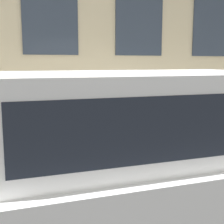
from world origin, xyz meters
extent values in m
plane|color=#2D2D30|center=(0.00, 0.00, 0.00)|extent=(80.00, 80.00, 0.00)
cube|color=#B2ADA3|center=(1.55, 0.00, 0.07)|extent=(3.10, 60.00, 0.14)
cube|color=#2D3847|center=(3.08, -3.13, 2.87)|extent=(0.03, 1.20, 1.66)
cube|color=#2D3847|center=(3.08, -1.04, 2.87)|extent=(0.03, 1.20, 1.66)
cube|color=#2D3847|center=(3.08, 1.04, 2.87)|extent=(0.03, 1.20, 1.66)
cylinder|color=gray|center=(0.58, 0.11, 0.16)|extent=(0.37, 0.37, 0.04)
cylinder|color=gray|center=(0.58, 0.11, 0.44)|extent=(0.27, 0.27, 0.59)
sphere|color=slate|center=(0.58, 0.11, 0.73)|extent=(0.28, 0.28, 0.28)
cylinder|color=black|center=(0.58, 0.11, 0.81)|extent=(0.09, 0.09, 0.11)
cylinder|color=gray|center=(0.58, -0.08, 0.51)|extent=(0.09, 0.10, 0.09)
cylinder|color=gray|center=(0.58, 0.29, 0.51)|extent=(0.09, 0.10, 0.09)
cylinder|color=#726651|center=(0.60, 0.91, 0.40)|extent=(0.08, 0.08, 0.52)
cylinder|color=#726651|center=(0.71, 0.91, 0.40)|extent=(0.08, 0.08, 0.52)
cube|color=white|center=(0.66, 0.91, 0.86)|extent=(0.14, 0.10, 0.39)
cylinder|color=white|center=(0.56, 0.91, 0.87)|extent=(0.06, 0.06, 0.37)
cylinder|color=white|center=(0.76, 0.91, 0.87)|extent=(0.06, 0.06, 0.37)
sphere|color=#8C6647|center=(0.66, 0.91, 1.14)|extent=(0.17, 0.17, 0.17)
cylinder|color=black|center=(-0.34, -0.43, 0.33)|extent=(0.24, 0.65, 0.65)
cube|color=white|center=(-1.21, 0.94, 0.71)|extent=(1.99, 4.42, 0.76)
cube|color=white|center=(-1.21, 0.83, 1.43)|extent=(1.75, 2.74, 0.70)
cube|color=#1E232D|center=(-1.21, 0.83, 1.43)|extent=(1.76, 2.52, 0.45)
camera|label=1|loc=(-3.87, 2.08, 1.87)|focal=50.00mm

